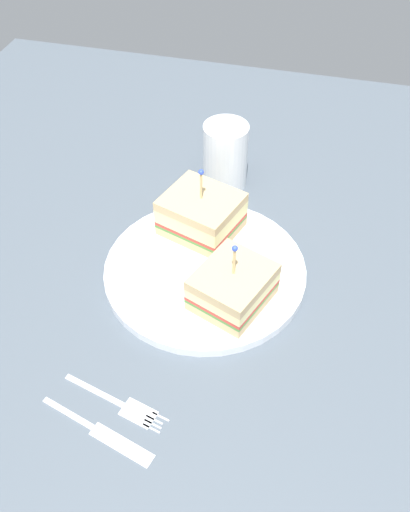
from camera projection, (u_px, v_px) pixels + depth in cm
name	position (u px, v px, depth cm)	size (l,w,h in cm)	color
ground_plane	(205.00, 279.00, 71.97)	(110.01, 110.01, 2.00)	#4C5660
plate	(205.00, 270.00, 70.83)	(25.20, 25.20, 1.20)	white
sandwich_half_front	(233.00, 287.00, 65.01)	(10.84, 10.16, 8.94)	tan
sandwich_half_back	(201.00, 214.00, 73.39)	(10.66, 11.33, 9.77)	tan
drink_glass	(225.00, 158.00, 81.02)	(6.41, 6.41, 9.73)	gold
fork	(126.00, 406.00, 58.04)	(4.14, 12.30, 0.35)	silver
knife	(103.00, 433.00, 55.99)	(4.69, 13.17, 0.35)	silver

